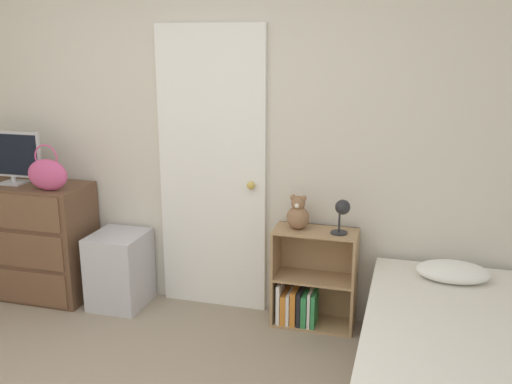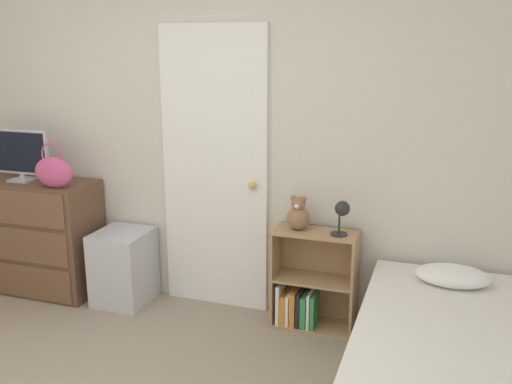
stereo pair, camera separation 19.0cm
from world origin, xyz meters
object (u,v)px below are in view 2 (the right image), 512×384
object	(u,v)px
storage_bin	(124,267)
desk_lamp	(342,212)
handbag	(54,172)
bookshelf	(308,289)
dresser	(32,235)
teddy_bear	(298,215)
tv	(20,154)
bed	(446,384)

from	to	relation	value
storage_bin	desk_lamp	distance (m)	1.73
handbag	bookshelf	xyz separation A→B (m)	(1.86, 0.21, -0.74)
dresser	handbag	bearing A→B (deg)	-18.77
teddy_bear	tv	bearing A→B (deg)	-177.21
desk_lamp	storage_bin	bearing A→B (deg)	-178.77
teddy_bear	bed	bearing A→B (deg)	-40.40
dresser	bed	distance (m)	3.23
handbag	teddy_bear	world-z (taller)	handbag
handbag	teddy_bear	size ratio (longest dim) A/B	1.42
tv	storage_bin	size ratio (longest dim) A/B	0.90
teddy_bear	bed	distance (m)	1.42
dresser	handbag	world-z (taller)	handbag
tv	bookshelf	xyz separation A→B (m)	(2.24, 0.11, -0.82)
dresser	bookshelf	xyz separation A→B (m)	(2.22, 0.09, -0.17)
dresser	tv	world-z (taller)	tv
teddy_bear	desk_lamp	bearing A→B (deg)	-7.40
handbag	teddy_bear	xyz separation A→B (m)	(1.78, 0.21, -0.21)
dresser	tv	distance (m)	0.65
storage_bin	bed	xyz separation A→B (m)	(2.33, -0.78, -0.02)
handbag	storage_bin	world-z (taller)	handbag
tv	bed	world-z (taller)	tv
handbag	bed	bearing A→B (deg)	-13.03
storage_bin	teddy_bear	xyz separation A→B (m)	(1.33, 0.07, 0.52)
bed	dresser	bearing A→B (deg)	166.30
dresser	desk_lamp	size ratio (longest dim) A/B	4.51
bed	teddy_bear	bearing A→B (deg)	139.60
desk_lamp	bed	distance (m)	1.23
bookshelf	desk_lamp	bearing A→B (deg)	-11.07
storage_bin	handbag	bearing A→B (deg)	-163.08
handbag	desk_lamp	size ratio (longest dim) A/B	1.42
tv	desk_lamp	xyz separation A→B (m)	(2.45, 0.07, -0.24)
teddy_bear	dresser	bearing A→B (deg)	-177.61
desk_lamp	tv	bearing A→B (deg)	-178.46
dresser	desk_lamp	world-z (taller)	desk_lamp
storage_bin	bookshelf	world-z (taller)	bookshelf
tv	teddy_bear	xyz separation A→B (m)	(2.15, 0.10, -0.30)
bookshelf	desk_lamp	xyz separation A→B (m)	(0.22, -0.04, 0.59)
dresser	bookshelf	bearing A→B (deg)	2.39
dresser	bed	xyz separation A→B (m)	(3.14, -0.76, -0.19)
storage_bin	teddy_bear	bearing A→B (deg)	3.19
tv	teddy_bear	distance (m)	2.18
desk_lamp	handbag	bearing A→B (deg)	-175.28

